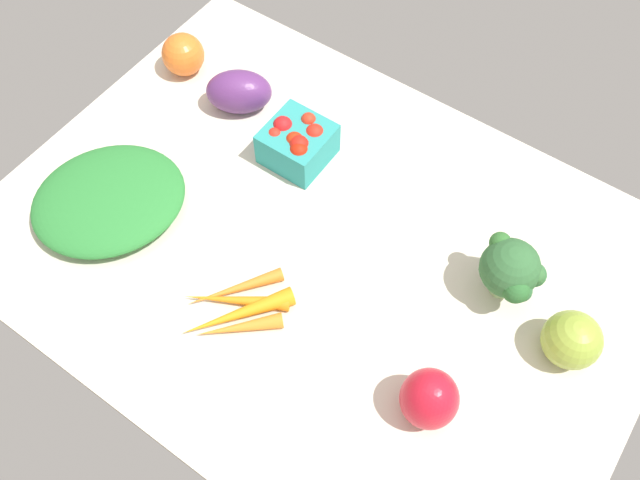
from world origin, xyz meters
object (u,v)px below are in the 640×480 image
berry_basket (298,142)px  heirloom_tomato_orange (183,54)px  carrot_bunch (237,309)px  leafy_greens_clump (109,199)px  bell_pepper_red (429,399)px  eggplant (239,92)px  broccoli_head (512,271)px  heirloom_tomato_green (572,340)px

berry_basket → heirloom_tomato_orange: same height
carrot_bunch → leafy_greens_clump: bearing=-5.7°
bell_pepper_red → carrot_bunch: (30.63, 3.15, -3.70)cm
eggplant → heirloom_tomato_orange: 14.33cm
carrot_bunch → heirloom_tomato_orange: (39.61, -34.02, 2.67)cm
carrot_bunch → berry_basket: bearing=-71.2°
bell_pepper_red → eggplant: 63.30cm
eggplant → leafy_greens_clump: size_ratio=0.47×
carrot_bunch → leafy_greens_clump: 28.97cm
broccoli_head → eggplant: (56.36, -6.84, -2.98)cm
eggplant → heirloom_tomato_green: size_ratio=1.38×
carrot_bunch → heirloom_tomato_orange: bearing=-40.7°
heirloom_tomato_green → eggplant: bearing=-8.7°
berry_basket → heirloom_tomato_green: bearing=172.5°
broccoli_head → carrot_bunch: size_ratio=0.64×
eggplant → leafy_greens_clump: eggplant is taller
bell_pepper_red → broccoli_head: size_ratio=0.87×
broccoli_head → carrot_bunch: broccoli_head is taller
carrot_bunch → eggplant: (25.34, -32.68, 2.62)cm
berry_basket → eggplant: size_ratio=0.89×
leafy_greens_clump → heirloom_tomato_orange: bearing=-70.8°
carrot_bunch → heirloom_tomato_green: size_ratio=2.11×
bell_pepper_red → leafy_greens_clump: 59.48cm
bell_pepper_red → heirloom_tomato_green: bearing=-122.5°
carrot_bunch → bell_pepper_red: bearing=-174.1°
broccoli_head → leafy_greens_clump: (59.81, 22.94, -4.20)cm
leafy_greens_clump → eggplant: bearing=-96.6°
carrot_bunch → leafy_greens_clump: (28.80, -2.89, 1.40)cm
berry_basket → bell_pepper_red: bearing=147.3°
berry_basket → eggplant: 15.75cm
heirloom_tomato_orange → berry_basket: bearing=170.9°
berry_basket → carrot_bunch: (-9.98, 29.25, -2.63)cm
bell_pepper_red → heirloom_tomato_green: (-12.18, -19.11, -0.72)cm
berry_basket → leafy_greens_clump: 32.42cm
broccoli_head → carrot_bunch: bearing=39.8°
heirloom_tomato_green → heirloom_tomato_orange: (82.42, -11.75, -0.31)cm
eggplant → heirloom_tomato_green: bearing=137.4°
broccoli_head → heirloom_tomato_orange: 71.15cm
broccoli_head → heirloom_tomato_orange: bearing=-6.6°
carrot_bunch → eggplant: eggplant is taller
leafy_greens_clump → berry_basket: bearing=-125.5°
broccoli_head → heirloom_tomato_green: 12.61cm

